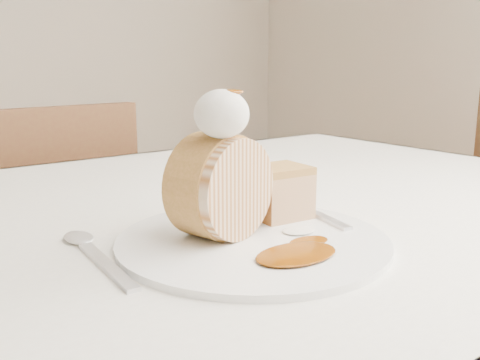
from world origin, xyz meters
TOP-DOWN VIEW (x-y plane):
  - table at (0.00, 0.20)m, footprint 1.40×0.90m
  - chair_far at (-0.00, 0.88)m, footprint 0.44×0.44m
  - plate at (-0.02, 0.03)m, footprint 0.32×0.32m
  - roulade_slice at (-0.05, 0.06)m, footprint 0.12×0.09m
  - cake_chunk at (0.05, 0.07)m, footprint 0.07×0.07m
  - whipped_cream at (-0.06, 0.04)m, footprint 0.06×0.06m
  - caramel_drizzle at (-0.05, 0.04)m, footprint 0.03×0.02m
  - caramel_pool at (-0.03, -0.04)m, footprint 0.10×0.07m
  - fork at (0.09, 0.05)m, footprint 0.06×0.18m
  - spoon at (-0.18, 0.06)m, footprint 0.04×0.17m

SIDE VIEW (x-z plane):
  - chair_far at x=0.00m, z-range 0.06..0.91m
  - table at x=0.00m, z-range 0.29..1.04m
  - spoon at x=-0.18m, z-range 0.75..0.75m
  - plate at x=-0.02m, z-range 0.75..0.76m
  - fork at x=0.09m, z-range 0.76..0.76m
  - caramel_pool at x=-0.03m, z-range 0.76..0.76m
  - cake_chunk at x=0.05m, z-range 0.76..0.81m
  - roulade_slice at x=-0.05m, z-range 0.76..0.87m
  - whipped_cream at x=-0.06m, z-range 0.87..0.92m
  - caramel_drizzle at x=-0.05m, z-range 0.92..0.92m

